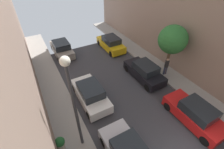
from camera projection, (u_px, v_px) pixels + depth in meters
name	position (u px, v px, depth m)	size (l,w,h in m)	color
parked_car_left_2	(91.00, 94.00, 12.30)	(1.78, 4.20, 1.57)	white
parked_car_left_3	(62.00, 49.00, 17.92)	(1.78, 4.20, 1.57)	gray
parked_car_right_2	(195.00, 114.00, 10.80)	(1.78, 4.20, 1.57)	red
parked_car_right_3	(144.00, 72.00, 14.55)	(1.78, 4.20, 1.57)	black
parked_car_right_4	(111.00, 43.00, 18.89)	(1.78, 4.20, 1.57)	gold
pedestrian	(166.00, 66.00, 14.66)	(0.40, 0.36, 1.72)	#2D334C
street_tree_1	(173.00, 40.00, 13.17)	(2.40, 2.40, 4.68)	brown
potted_plant_3	(60.00, 143.00, 9.22)	(0.57, 0.57, 0.95)	#B2A899
lamp_post	(73.00, 97.00, 7.36)	(0.44, 0.44, 6.15)	#333338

